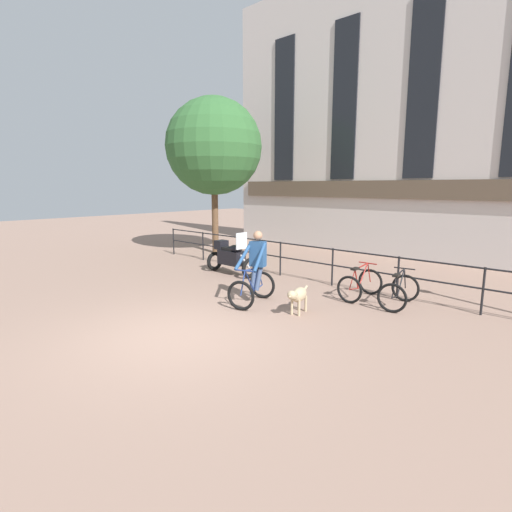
% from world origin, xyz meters
% --- Properties ---
extents(ground_plane, '(60.00, 60.00, 0.00)m').
position_xyz_m(ground_plane, '(0.00, 0.00, 0.00)').
color(ground_plane, '#8E7060').
extents(canal_railing, '(15.05, 0.05, 1.05)m').
position_xyz_m(canal_railing, '(-0.00, 5.20, 0.71)').
color(canal_railing, black).
rests_on(canal_railing, ground_plane).
extents(building_facade, '(18.00, 0.72, 11.15)m').
position_xyz_m(building_facade, '(0.00, 10.99, 5.55)').
color(building_facade, beige).
rests_on(building_facade, ground_plane).
extents(cyclist_with_bike, '(0.99, 1.32, 1.70)m').
position_xyz_m(cyclist_with_bike, '(-0.43, 2.53, 0.76)').
color(cyclist_with_bike, black).
rests_on(cyclist_with_bike, ground_plane).
extents(dog, '(0.39, 0.96, 0.59)m').
position_xyz_m(dog, '(0.83, 2.56, 0.41)').
color(dog, tan).
rests_on(dog, ground_plane).
extents(parked_motorcycle, '(1.73, 0.63, 1.35)m').
position_xyz_m(parked_motorcycle, '(-3.11, 4.27, 0.56)').
color(parked_motorcycle, black).
rests_on(parked_motorcycle, ground_plane).
extents(parked_bicycle_near_lamp, '(0.67, 1.12, 0.86)m').
position_xyz_m(parked_bicycle_near_lamp, '(1.22, 4.54, 0.36)').
color(parked_bicycle_near_lamp, black).
rests_on(parked_bicycle_near_lamp, ground_plane).
extents(parked_bicycle_mid_left, '(0.81, 1.19, 0.86)m').
position_xyz_m(parked_bicycle_mid_left, '(2.20, 4.54, 0.36)').
color(parked_bicycle_mid_left, black).
rests_on(parked_bicycle_mid_left, ground_plane).
extents(tree_canalside_left, '(3.81, 3.81, 6.18)m').
position_xyz_m(tree_canalside_left, '(-6.52, 6.59, 4.27)').
color(tree_canalside_left, brown).
rests_on(tree_canalside_left, ground_plane).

